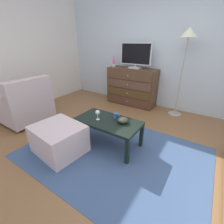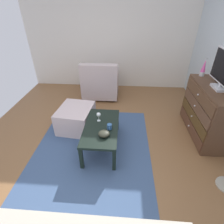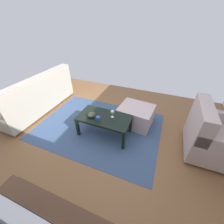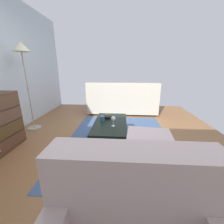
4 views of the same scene
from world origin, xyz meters
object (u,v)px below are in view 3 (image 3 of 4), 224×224
object	(u,v)px
mug	(98,119)
ottoman	(136,115)
coffee_table	(104,119)
couch_large	(36,97)
wine_glass	(112,112)
armchair	(211,136)
bowl_decorative	(92,115)

from	to	relation	value
mug	ottoman	distance (m)	0.93
coffee_table	couch_large	size ratio (longest dim) A/B	0.51
wine_glass	armchair	size ratio (longest dim) A/B	0.17
ottoman	couch_large	bearing A→B (deg)	8.21
wine_glass	couch_large	distance (m)	2.12
mug	ottoman	world-z (taller)	mug
mug	armchair	bearing A→B (deg)	-168.51
wine_glass	ottoman	world-z (taller)	wine_glass
wine_glass	bowl_decorative	world-z (taller)	wine_glass
mug	bowl_decorative	xyz separation A→B (m)	(0.16, -0.07, -0.01)
mug	couch_large	distance (m)	1.93
couch_large	mug	bearing A→B (deg)	169.86
coffee_table	couch_large	distance (m)	1.97
bowl_decorative	wine_glass	bearing A→B (deg)	-160.95
mug	bowl_decorative	distance (m)	0.18
armchair	couch_large	bearing A→B (deg)	0.73
bowl_decorative	armchair	distance (m)	2.10
couch_large	wine_glass	bearing A→B (deg)	176.10
wine_glass	ottoman	bearing A→B (deg)	-125.42
couch_large	armchair	world-z (taller)	armchair
bowl_decorative	couch_large	world-z (taller)	couch_large
bowl_decorative	mug	bearing A→B (deg)	157.81
bowl_decorative	couch_large	bearing A→B (deg)	-8.93
wine_glass	bowl_decorative	xyz separation A→B (m)	(0.37, 0.13, -0.08)
mug	armchair	world-z (taller)	armchair
couch_large	ottoman	world-z (taller)	couch_large
coffee_table	bowl_decorative	bearing A→B (deg)	17.20
wine_glass	armchair	bearing A→B (deg)	-173.55
couch_large	ottoman	xyz separation A→B (m)	(-2.46, -0.35, -0.14)
coffee_table	ottoman	distance (m)	0.77
coffee_table	couch_large	world-z (taller)	couch_large
bowl_decorative	armchair	size ratio (longest dim) A/B	0.18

